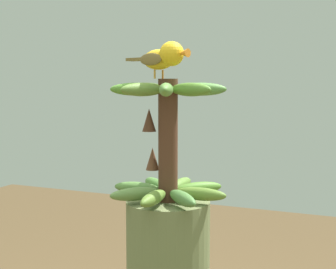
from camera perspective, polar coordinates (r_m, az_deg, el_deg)
name	(u,v)px	position (r m, az deg, el deg)	size (l,w,h in m)	color
banana_bunch	(167,141)	(1.30, -0.09, -0.70)	(0.32, 0.32, 0.32)	#4C2D1E
perched_bird	(164,57)	(1.27, -0.44, 8.86)	(0.09, 0.20, 0.09)	#C68933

